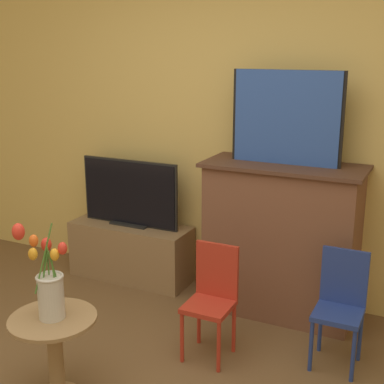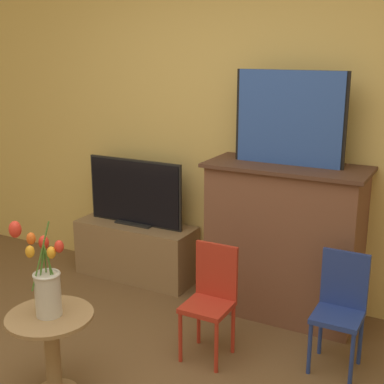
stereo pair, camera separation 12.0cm
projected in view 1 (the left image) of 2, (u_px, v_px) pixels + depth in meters
The scene contains 9 objects.
wall_back at pixel (246, 115), 3.86m from camera, with size 8.00×0.06×2.70m.
fireplace_mantel at pixel (282, 238), 3.69m from camera, with size 1.08×0.49×1.07m.
painting at pixel (286, 118), 3.48m from camera, with size 0.74×0.03×0.61m.
tv_stand at pixel (131, 251), 4.33m from camera, with size 0.98×0.36×0.45m.
tv_monitor at pixel (130, 194), 4.20m from camera, with size 0.84×0.12×0.53m.
chair_red at pixel (212, 294), 3.21m from camera, with size 0.27×0.27×0.69m.
chair_blue at pixel (341, 302), 3.12m from camera, with size 0.27×0.27×0.69m.
side_table at pixel (55, 346), 2.79m from camera, with size 0.45×0.45×0.48m.
vase_tulips at pixel (49, 285), 2.70m from camera, with size 0.18×0.22×0.54m.
Camera 1 is at (1.33, -1.53, 1.83)m, focal length 50.00 mm.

